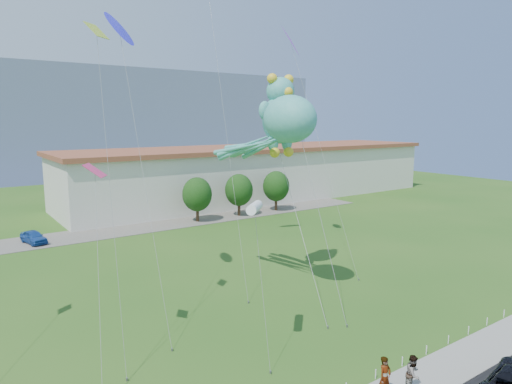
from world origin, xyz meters
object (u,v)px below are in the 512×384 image
warehouse (258,172)px  octopus_kite (278,130)px  parked_car_blue (34,237)px  teddy_bear_kite (280,114)px  pedestrian_right (413,374)px  pedestrian_left (385,377)px

warehouse → octopus_kite: (-22.75, -34.63, 7.49)m
warehouse → octopus_kite: bearing=-123.3°
parked_car_blue → teddy_bear_kite: 28.93m
pedestrian_right → parked_car_blue: size_ratio=0.47×
teddy_bear_kite → pedestrian_left: bearing=-110.4°
pedestrian_right → parked_car_blue: 38.80m
warehouse → octopus_kite: octopus_kite is taller
pedestrian_left → pedestrian_right: bearing=-24.0°
pedestrian_right → teddy_bear_kite: 19.53m
warehouse → pedestrian_left: 53.41m
pedestrian_left → teddy_bear_kite: size_ratio=0.12×
warehouse → teddy_bear_kite: bearing=-122.7°
pedestrian_right → octopus_kite: octopus_kite is taller
octopus_kite → teddy_bear_kite: (2.21, 2.62, 1.11)m
pedestrian_right → parked_car_blue: (-9.50, 37.61, -0.29)m
warehouse → pedestrian_left: bearing=-119.1°
teddy_bear_kite → warehouse: bearing=57.3°
parked_car_blue → octopus_kite: 29.69m
octopus_kite → teddy_bear_kite: bearing=49.9°
warehouse → pedestrian_right: size_ratio=34.50×
warehouse → octopus_kite: size_ratio=4.41×
pedestrian_right → octopus_kite: size_ratio=0.13×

